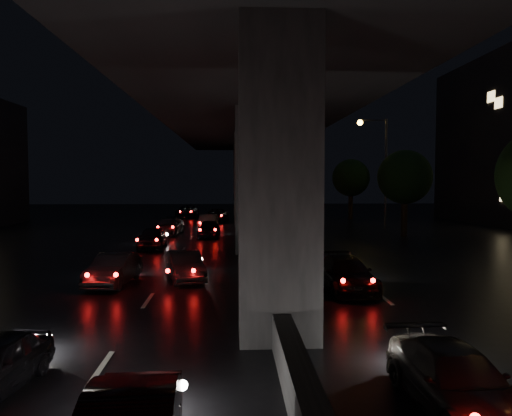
{
  "coord_description": "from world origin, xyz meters",
  "views": [
    {
      "loc": [
        -1.17,
        -22.64,
        4.05
      ],
      "look_at": [
        0.15,
        4.98,
        2.47
      ],
      "focal_mm": 35.0,
      "sensor_mm": 36.0,
      "label": 1
    }
  ],
  "objects": [
    {
      "name": "car_2",
      "position": [
        2.74,
        -14.27,
        0.54
      ],
      "size": [
        1.7,
        3.8,
        1.08
      ],
      "primitive_type": "imported",
      "rotation": [
        0.0,
        0.0,
        0.05
      ],
      "color": "#413D39",
      "rests_on": "ground"
    },
    {
      "name": "median_barrier",
      "position": [
        0.0,
        5.0,
        0.42
      ],
      "size": [
        0.45,
        70.0,
        0.85
      ],
      "primitive_type": "cube",
      "color": "#2E2D30",
      "rests_on": "ground"
    },
    {
      "name": "viaduct",
      "position": [
        0.0,
        5.0,
        8.34
      ],
      "size": [
        12.0,
        80.0,
        10.5
      ],
      "color": "#2E2D30",
      "rests_on": "ground"
    },
    {
      "name": "car_9",
      "position": [
        -3.11,
        17.22,
        0.63
      ],
      "size": [
        1.58,
        3.88,
        1.25
      ],
      "primitive_type": "imported",
      "rotation": [
        0.0,
        0.0,
        -0.07
      ],
      "color": "#605A53",
      "rests_on": "ground"
    },
    {
      "name": "car_10",
      "position": [
        -2.68,
        25.02,
        0.62
      ],
      "size": [
        2.32,
        4.57,
        1.24
      ],
      "primitive_type": "imported",
      "rotation": [
        0.0,
        0.0,
        -0.06
      ],
      "color": "black",
      "rests_on": "ground"
    },
    {
      "name": "ground",
      "position": [
        0.0,
        0.0,
        0.0
      ],
      "size": [
        120.0,
        120.0,
        0.0
      ],
      "primitive_type": "plane",
      "color": "black",
      "rests_on": "ground"
    },
    {
      "name": "tree_d",
      "position": [
        11.0,
        28.0,
        4.2
      ],
      "size": [
        3.8,
        3.8,
        6.12
      ],
      "color": "black",
      "rests_on": "ground"
    },
    {
      "name": "car_5",
      "position": [
        -3.08,
        -2.59,
        0.57
      ],
      "size": [
        2.01,
        3.64,
        1.14
      ],
      "primitive_type": "imported",
      "rotation": [
        0.0,
        0.0,
        0.25
      ],
      "color": "black",
      "rests_on": "ground"
    },
    {
      "name": "car_7",
      "position": [
        -5.83,
        14.03,
        0.62
      ],
      "size": [
        2.28,
        4.45,
        1.24
      ],
      "primitive_type": "imported",
      "rotation": [
        0.0,
        0.0,
        -0.13
      ],
      "color": "#242427",
      "rests_on": "ground"
    },
    {
      "name": "car_3",
      "position": [
        2.97,
        -4.76,
        0.6
      ],
      "size": [
        1.85,
        4.2,
        1.2
      ],
      "primitive_type": "imported",
      "rotation": [
        0.0,
        0.0,
        0.04
      ],
      "color": "black",
      "rests_on": "ground"
    },
    {
      "name": "car_12",
      "position": [
        2.5,
        27.52,
        0.65
      ],
      "size": [
        2.02,
        4.0,
        1.3
      ],
      "primitive_type": "imported",
      "rotation": [
        0.0,
        0.0,
        0.13
      ],
      "color": "slate",
      "rests_on": "ground"
    },
    {
      "name": "tree_c",
      "position": [
        11.0,
        12.0,
        4.2
      ],
      "size": [
        3.8,
        3.8,
        6.12
      ],
      "color": "black",
      "rests_on": "ground"
    },
    {
      "name": "car_11",
      "position": [
        -5.94,
        30.41,
        0.66
      ],
      "size": [
        2.31,
        4.8,
        1.32
      ],
      "primitive_type": "imported",
      "rotation": [
        0.0,
        0.0,
        -0.03
      ],
      "color": "black",
      "rests_on": "ground"
    },
    {
      "name": "car_4",
      "position": [
        -5.75,
        -3.35,
        0.6
      ],
      "size": [
        1.64,
        3.74,
        1.19
      ],
      "primitive_type": "imported",
      "rotation": [
        0.0,
        0.0,
        -0.11
      ],
      "color": "black",
      "rests_on": "ground"
    },
    {
      "name": "car_8",
      "position": [
        -2.81,
        12.12,
        0.61
      ],
      "size": [
        1.55,
        3.6,
        1.21
      ],
      "primitive_type": "imported",
      "rotation": [
        0.0,
        0.0,
        -0.04
      ],
      "color": "black",
      "rests_on": "ground"
    },
    {
      "name": "streetlight_far",
      "position": [
        10.97,
        18.0,
        5.66
      ],
      "size": [
        2.52,
        0.44,
        9.0
      ],
      "color": "#2D2D33",
      "rests_on": "ground"
    },
    {
      "name": "car_6",
      "position": [
        -5.84,
        6.58,
        0.63
      ],
      "size": [
        1.64,
        3.77,
        1.27
      ],
      "primitive_type": "imported",
      "rotation": [
        0.0,
        0.0,
        0.04
      ],
      "color": "black",
      "rests_on": "ground"
    }
  ]
}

